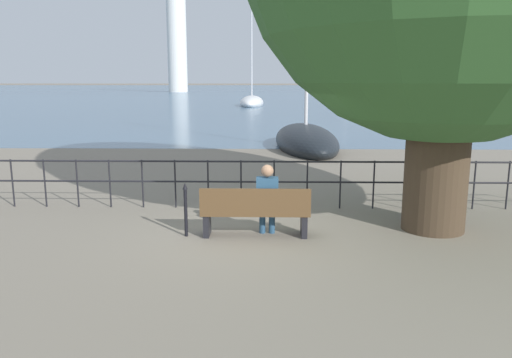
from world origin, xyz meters
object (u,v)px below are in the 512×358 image
seated_person_left (267,197)px  closed_umbrella (186,207)px  sailboat_1 (428,108)px  sailboat_4 (252,103)px  park_bench (255,213)px  sailboat_0 (306,141)px  sailboat_2 (345,103)px  harbor_lighthouse (177,34)px

seated_person_left → closed_umbrella: seated_person_left is taller
sailboat_1 → sailboat_4: (-15.95, 10.93, 0.03)m
park_bench → sailboat_0: 12.00m
closed_umbrella → sailboat_2: 49.57m
sailboat_4 → closed_umbrella: bearing=-87.8°
sailboat_1 → sailboat_2: bearing=89.3°
harbor_lighthouse → sailboat_0: bearing=-77.3°
closed_umbrella → park_bench: bearing=-0.0°
park_bench → sailboat_1: bearing=68.3°
sailboat_1 → sailboat_2: size_ratio=1.09×
park_bench → seated_person_left: seated_person_left is taller
sailboat_0 → sailboat_4: (-3.27, 35.30, 0.04)m
sailboat_1 → harbor_lighthouse: bearing=89.8°
seated_person_left → sailboat_4: size_ratio=0.12×
closed_umbrella → sailboat_1: (15.68, 36.23, -0.22)m
seated_person_left → sailboat_4: sailboat_4 is taller
closed_umbrella → sailboat_0: bearing=75.8°
sailboat_0 → sailboat_1: 27.47m
sailboat_0 → sailboat_4: 35.45m
sailboat_2 → closed_umbrella: bearing=-126.6°
sailboat_2 → sailboat_0: bearing=-125.8°
closed_umbrella → sailboat_1: 39.48m
seated_person_left → sailboat_1: size_ratio=0.15×
seated_person_left → harbor_lighthouse: (-21.96, 116.03, 13.05)m
sailboat_0 → harbor_lighthouse: size_ratio=0.33×
sailboat_0 → sailboat_4: bearing=90.6°
sailboat_2 → sailboat_1: bearing=-90.8°
sailboat_0 → sailboat_2: size_ratio=1.28×
sailboat_0 → sailboat_1: bearing=57.8°
sailboat_1 → sailboat_4: bearing=121.0°
seated_person_left → sailboat_1: sailboat_1 is taller
sailboat_1 → park_bench: bearing=-136.3°
sailboat_2 → harbor_lighthouse: 75.51m
sailboat_1 → harbor_lighthouse: size_ratio=0.28×
sailboat_1 → harbor_lighthouse: (-36.21, 79.88, 13.44)m
closed_umbrella → harbor_lighthouse: size_ratio=0.03×
closed_umbrella → sailboat_4: size_ratio=0.09×
seated_person_left → sailboat_4: bearing=92.1°
park_bench → sailboat_4: sailboat_4 is taller
seated_person_left → closed_umbrella: size_ratio=1.33×
park_bench → closed_umbrella: bearing=180.0°
park_bench → harbor_lighthouse: (-21.75, 116.11, 13.32)m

